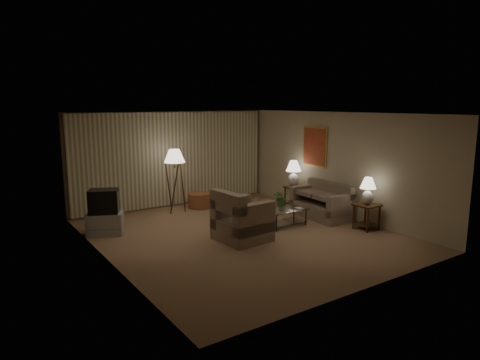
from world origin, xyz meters
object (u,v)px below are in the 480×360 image
(side_table_near, at_px, (367,212))
(side_table_far, at_px, (293,194))
(sofa, at_px, (321,204))
(vase, at_px, (281,207))
(coffee_table, at_px, (286,215))
(tv_cabinet, at_px, (105,224))
(ottoman, at_px, (199,200))
(floor_lamp, at_px, (175,180))
(armchair, at_px, (242,220))
(crt_tv, at_px, (104,201))
(table_lamp_far, at_px, (294,171))
(table_lamp_near, at_px, (368,188))

(side_table_near, bearing_deg, side_table_far, 90.00)
(sofa, distance_m, side_table_far, 1.26)
(side_table_near, xyz_separation_m, vase, (-1.56, 1.25, 0.09))
(coffee_table, bearing_deg, tv_cabinet, 154.98)
(side_table_near, xyz_separation_m, coffee_table, (-1.41, 1.25, -0.13))
(coffee_table, xyz_separation_m, ottoman, (-0.82, 2.80, -0.07))
(coffee_table, distance_m, floor_lamp, 3.20)
(vase, bearing_deg, armchair, -167.93)
(side_table_far, distance_m, crt_tv, 5.23)
(armchair, xyz_separation_m, side_table_far, (2.86, 1.63, -0.05))
(side_table_near, distance_m, table_lamp_far, 2.68)
(side_table_far, distance_m, table_lamp_near, 2.67)
(side_table_near, bearing_deg, ottoman, 118.85)
(floor_lamp, relative_size, vase, 10.82)
(ottoman, relative_size, vase, 3.98)
(floor_lamp, bearing_deg, sofa, -42.43)
(vase, bearing_deg, floor_lamp, 118.07)
(side_table_far, distance_m, coffee_table, 1.95)
(table_lamp_near, bearing_deg, table_lamp_far, 90.00)
(table_lamp_near, height_order, table_lamp_far, table_lamp_far)
(ottoman, distance_m, vase, 2.89)
(coffee_table, relative_size, tv_cabinet, 1.15)
(table_lamp_far, distance_m, tv_cabinet, 5.28)
(armchair, distance_m, coffee_table, 1.49)
(armchair, relative_size, side_table_far, 1.93)
(table_lamp_near, bearing_deg, side_table_near, 0.00)
(armchair, relative_size, table_lamp_near, 1.82)
(side_table_near, height_order, vase, side_table_near)
(sofa, distance_m, ottoman, 3.41)
(table_lamp_near, xyz_separation_m, floor_lamp, (-3.00, 3.96, -0.08))
(sofa, xyz_separation_m, floor_lamp, (-2.85, 2.61, 0.54))
(coffee_table, distance_m, crt_tv, 4.21)
(side_table_near, height_order, crt_tv, crt_tv)
(side_table_near, bearing_deg, table_lamp_far, 90.00)
(armchair, bearing_deg, side_table_far, -63.99)
(floor_lamp, bearing_deg, side_table_near, -52.81)
(tv_cabinet, bearing_deg, table_lamp_far, 21.17)
(side_table_far, xyz_separation_m, crt_tv, (-5.20, 0.42, 0.38))
(table_lamp_near, relative_size, crt_tv, 0.84)
(side_table_near, height_order, floor_lamp, floor_lamp)
(tv_cabinet, bearing_deg, ottoman, 44.87)
(sofa, distance_m, coffee_table, 1.27)
(armchair, relative_size, ottoman, 1.84)
(table_lamp_far, xyz_separation_m, floor_lamp, (-3.00, 1.36, -0.14))
(crt_tv, xyz_separation_m, vase, (3.64, -1.77, -0.27))
(coffee_table, bearing_deg, table_lamp_near, -41.58)
(table_lamp_far, bearing_deg, armchair, -150.35)
(table_lamp_near, relative_size, table_lamp_far, 0.86)
(crt_tv, height_order, vase, crt_tv)
(side_table_near, relative_size, table_lamp_near, 0.94)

